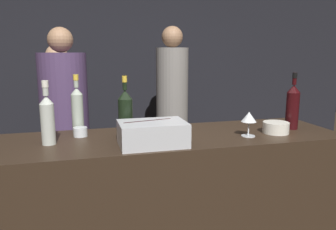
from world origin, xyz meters
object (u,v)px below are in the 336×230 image
object	(u,v)px
rose_wine_bottle	(77,108)
person_blond_tee	(60,117)
ice_bin_with_bottles	(152,133)
candle_votive	(80,132)
bowl_white	(276,127)
red_wine_bottle_black_foil	(293,106)
wine_glass	(249,118)
person_grey_polo	(172,105)
champagne_bottle	(125,112)
person_in_hoodie	(65,120)
white_wine_bottle	(47,118)

from	to	relation	value
rose_wine_bottle	person_blond_tee	xyz separation A→B (m)	(-0.19, 1.40, -0.32)
ice_bin_with_bottles	candle_votive	distance (m)	0.47
bowl_white	red_wine_bottle_black_foil	bearing A→B (deg)	25.23
candle_votive	wine_glass	bearing A→B (deg)	-14.72
bowl_white	ice_bin_with_bottles	bearing A→B (deg)	-175.10
candle_votive	person_grey_polo	xyz separation A→B (m)	(0.91, 1.28, -0.08)
candle_votive	champagne_bottle	distance (m)	0.29
rose_wine_bottle	person_in_hoodie	distance (m)	0.96
bowl_white	person_grey_polo	bearing A→B (deg)	99.07
bowl_white	red_wine_bottle_black_foil	size ratio (longest dim) A/B	0.43
red_wine_bottle_black_foil	white_wine_bottle	xyz separation A→B (m)	(-1.47, 0.01, -0.00)
ice_bin_with_bottles	bowl_white	size ratio (longest dim) A/B	2.24
ice_bin_with_bottles	wine_glass	size ratio (longest dim) A/B	2.42
red_wine_bottle_black_foil	champagne_bottle	world-z (taller)	red_wine_bottle_black_foil
red_wine_bottle_black_foil	candle_votive	bearing A→B (deg)	173.76
ice_bin_with_bottles	red_wine_bottle_black_foil	size ratio (longest dim) A/B	0.98
ice_bin_with_bottles	wine_glass	bearing A→B (deg)	3.67
bowl_white	champagne_bottle	distance (m)	0.91
ice_bin_with_bottles	person_in_hoodie	distance (m)	1.40
candle_votive	rose_wine_bottle	world-z (taller)	rose_wine_bottle
person_grey_polo	candle_votive	bearing A→B (deg)	-43.68
champagne_bottle	rose_wine_bottle	bearing A→B (deg)	147.80
person_in_hoodie	ice_bin_with_bottles	bearing A→B (deg)	169.44
ice_bin_with_bottles	wine_glass	xyz separation A→B (m)	(0.58, 0.04, 0.04)
wine_glass	person_grey_polo	xyz separation A→B (m)	(-0.04, 1.52, -0.16)
ice_bin_with_bottles	person_grey_polo	world-z (taller)	person_grey_polo
person_grey_polo	wine_glass	bearing A→B (deg)	-6.82
person_in_hoodie	person_grey_polo	world-z (taller)	person_grey_polo
champagne_bottle	wine_glass	bearing A→B (deg)	-14.19
ice_bin_with_bottles	white_wine_bottle	size ratio (longest dim) A/B	1.03
white_wine_bottle	person_grey_polo	size ratio (longest dim) A/B	0.19
ice_bin_with_bottles	person_blond_tee	xyz separation A→B (m)	(-0.57, 1.78, -0.23)
ice_bin_with_bottles	person_blond_tee	size ratio (longest dim) A/B	0.21
bowl_white	person_in_hoodie	world-z (taller)	person_in_hoodie
ice_bin_with_bottles	candle_votive	world-z (taller)	ice_bin_with_bottles
bowl_white	person_grey_polo	size ratio (longest dim) A/B	0.09
candle_votive	person_blond_tee	distance (m)	1.52
champagne_bottle	person_blond_tee	xyz separation A→B (m)	(-0.46, 1.56, -0.31)
ice_bin_with_bottles	person_grey_polo	xyz separation A→B (m)	(0.54, 1.56, -0.12)
bowl_white	white_wine_bottle	bearing A→B (deg)	176.12
ice_bin_with_bottles	white_wine_bottle	distance (m)	0.55
person_in_hoodie	person_blond_tee	xyz separation A→B (m)	(-0.07, 0.48, -0.07)
bowl_white	white_wine_bottle	world-z (taller)	white_wine_bottle
champagne_bottle	white_wine_bottle	distance (m)	0.42
red_wine_bottle_black_foil	person_in_hoodie	distance (m)	1.86
champagne_bottle	person_grey_polo	xyz separation A→B (m)	(0.65, 1.35, -0.20)
bowl_white	person_grey_polo	xyz separation A→B (m)	(-0.24, 1.49, -0.09)
white_wine_bottle	candle_votive	bearing A→B (deg)	38.78
rose_wine_bottle	champagne_bottle	xyz separation A→B (m)	(0.27, -0.17, -0.01)
bowl_white	wine_glass	bearing A→B (deg)	-171.56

